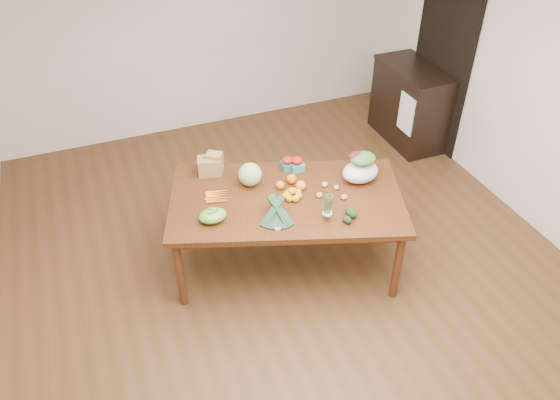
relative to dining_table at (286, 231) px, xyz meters
name	(u,v)px	position (x,y,z in m)	size (l,w,h in m)	color
floor	(294,276)	(0.00, -0.20, -0.38)	(6.00, 6.00, 0.00)	#51311C
room_walls	(297,149)	(0.00, -0.20, 0.97)	(5.02, 6.02, 2.70)	white
dining_table	(286,231)	(0.00, 0.00, 0.00)	(1.97, 1.09, 0.75)	#4E2812
doorway_dark	(442,59)	(2.48, 1.40, 0.68)	(0.02, 1.00, 2.10)	black
cabinet	(410,104)	(2.22, 1.51, 0.10)	(0.52, 1.02, 0.94)	black
dish_towel	(406,114)	(1.96, 1.20, 0.18)	(0.02, 0.28, 0.45)	white
paper_bag	(209,164)	(-0.51, 0.59, 0.47)	(0.27, 0.23, 0.19)	olive
cabbage	(250,174)	(-0.22, 0.29, 0.48)	(0.21, 0.21, 0.21)	#89BB6C
strawberry_basket_a	(288,164)	(0.17, 0.39, 0.42)	(0.11, 0.11, 0.10)	red
strawberry_basket_b	(297,165)	(0.24, 0.35, 0.43)	(0.12, 0.12, 0.11)	red
orange_a	(280,185)	(0.00, 0.13, 0.41)	(0.07, 0.07, 0.07)	orange
orange_b	(292,179)	(0.12, 0.17, 0.42)	(0.09, 0.09, 0.09)	#FF620F
orange_c	(301,186)	(0.15, 0.05, 0.42)	(0.09, 0.09, 0.09)	#F75A0F
mandarin_cluster	(292,192)	(0.04, -0.01, 0.42)	(0.18, 0.18, 0.10)	orange
carrots	(218,196)	(-0.54, 0.21, 0.39)	(0.22, 0.19, 0.03)	orange
snap_pea_bag	(213,216)	(-0.67, -0.07, 0.43)	(0.23, 0.17, 0.10)	#6AAB3A
kale_bunch	(277,214)	(-0.19, -0.27, 0.45)	(0.32, 0.40, 0.16)	black
asparagus_bundle	(328,207)	(0.19, -0.39, 0.50)	(0.08, 0.08, 0.25)	#4F863D
potato_a	(319,195)	(0.26, -0.10, 0.40)	(0.05, 0.05, 0.05)	#D8CC7C
potato_b	(329,200)	(0.30, -0.20, 0.40)	(0.06, 0.05, 0.05)	tan
potato_c	(336,188)	(0.44, -0.06, 0.40)	(0.05, 0.04, 0.04)	tan
potato_d	(325,184)	(0.37, 0.02, 0.40)	(0.06, 0.05, 0.05)	tan
potato_e	(344,197)	(0.44, -0.20, 0.40)	(0.05, 0.05, 0.05)	#D8B17D
avocado_a	(347,220)	(0.32, -0.49, 0.41)	(0.06, 0.09, 0.06)	black
avocado_b	(351,213)	(0.39, -0.43, 0.41)	(0.08, 0.12, 0.08)	black
salad_bag	(361,169)	(0.69, -0.01, 0.50)	(0.33, 0.25, 0.25)	white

